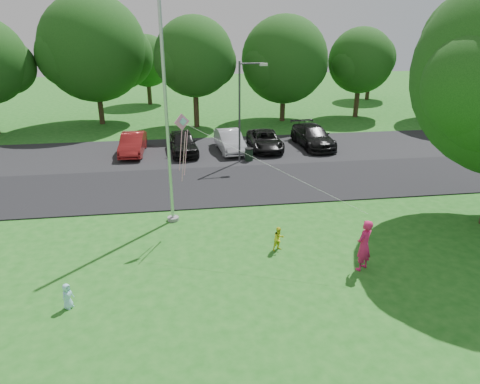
{
  "coord_description": "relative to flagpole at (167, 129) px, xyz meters",
  "views": [
    {
      "loc": [
        -2.97,
        -12.49,
        8.33
      ],
      "look_at": [
        -0.62,
        4.0,
        1.6
      ],
      "focal_mm": 32.0,
      "sensor_mm": 36.0,
      "label": 1
    }
  ],
  "objects": [
    {
      "name": "street_lamp",
      "position": [
        4.35,
        7.84,
        -0.48
      ],
      "size": [
        1.73,
        0.27,
        6.13
      ],
      "rotation": [
        0.0,
        0.0,
        0.06
      ],
      "color": "#3F3F44",
      "rests_on": "ground"
    },
    {
      "name": "ground",
      "position": [
        3.5,
        -5.0,
        -4.17
      ],
      "size": [
        120.0,
        120.0,
        0.0
      ],
      "primitive_type": "plane",
      "color": "#1E671B",
      "rests_on": "ground"
    },
    {
      "name": "parked_cars",
      "position": [
        4.33,
        10.43,
        -3.42
      ],
      "size": [
        14.27,
        5.14,
        1.45
      ],
      "color": "maroon",
      "rests_on": "ground"
    },
    {
      "name": "parking_strip",
      "position": [
        3.5,
        10.5,
        -4.14
      ],
      "size": [
        42.0,
        7.0,
        0.06
      ],
      "primitive_type": "cube",
      "color": "black",
      "rests_on": "ground"
    },
    {
      "name": "child_blue",
      "position": [
        -3.19,
        -5.86,
        -3.74
      ],
      "size": [
        0.44,
        0.49,
        0.85
      ],
      "primitive_type": "imported",
      "rotation": [
        0.0,
        0.0,
        1.06
      ],
      "color": "#A2E5F8",
      "rests_on": "ground"
    },
    {
      "name": "woman",
      "position": [
        6.72,
        -5.01,
        -3.21
      ],
      "size": [
        0.84,
        0.78,
        1.92
      ],
      "primitive_type": "imported",
      "rotation": [
        0.0,
        0.0,
        3.74
      ],
      "color": "#D61C5D",
      "rests_on": "ground"
    },
    {
      "name": "trash_can",
      "position": [
        4.73,
        8.0,
        -3.74
      ],
      "size": [
        0.54,
        0.54,
        0.85
      ],
      "rotation": [
        0.0,
        0.0,
        -0.17
      ],
      "color": "black",
      "rests_on": "ground"
    },
    {
      "name": "tree_row",
      "position": [
        5.09,
        19.23,
        1.55
      ],
      "size": [
        64.35,
        11.94,
        10.88
      ],
      "color": "#332316",
      "rests_on": "ground"
    },
    {
      "name": "park_road",
      "position": [
        3.5,
        4.0,
        -4.14
      ],
      "size": [
        60.0,
        6.0,
        0.06
      ],
      "primitive_type": "cube",
      "color": "black",
      "rests_on": "ground"
    },
    {
      "name": "kite",
      "position": [
        0.74,
        -1.18,
        0.05
      ],
      "size": [
        6.42,
        4.2,
        2.85
      ],
      "rotation": [
        0.0,
        0.0,
        0.48
      ],
      "color": "pink",
      "rests_on": "ground"
    },
    {
      "name": "child_yellow",
      "position": [
        4.07,
        -3.26,
        -3.68
      ],
      "size": [
        0.58,
        0.52,
        0.98
      ],
      "primitive_type": "imported",
      "rotation": [
        0.0,
        0.0,
        0.4
      ],
      "color": "yellow",
      "rests_on": "ground"
    },
    {
      "name": "horizon_trees",
      "position": [
        7.56,
        28.88,
        0.14
      ],
      "size": [
        77.46,
        7.2,
        7.02
      ],
      "color": "#332316",
      "rests_on": "ground"
    },
    {
      "name": "flagpole",
      "position": [
        0.0,
        0.0,
        0.0
      ],
      "size": [
        0.5,
        0.5,
        10.0
      ],
      "color": "#B7BABF",
      "rests_on": "ground"
    }
  ]
}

